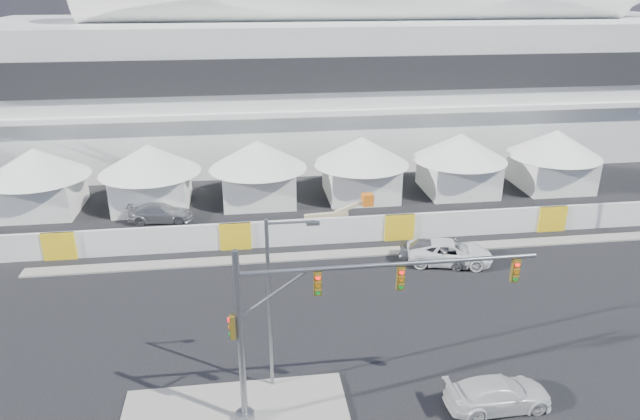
{
  "coord_description": "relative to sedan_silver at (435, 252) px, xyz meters",
  "views": [
    {
      "loc": [
        -4.96,
        -22.99,
        17.97
      ],
      "look_at": [
        -0.51,
        10.0,
        4.5
      ],
      "focal_mm": 32.0,
      "sensor_mm": 36.0,
      "label": 1
    }
  ],
  "objects": [
    {
      "name": "pickup_near",
      "position": [
        -1.68,
        -14.07,
        -0.11
      ],
      "size": [
        2.13,
        4.89,
        1.4
      ],
      "primitive_type": "imported",
      "rotation": [
        0.0,
        0.0,
        1.61
      ],
      "color": "silver",
      "rests_on": "ground"
    },
    {
      "name": "ground",
      "position": [
        -7.43,
        -10.46,
        -0.81
      ],
      "size": [
        160.0,
        160.0,
        0.0
      ],
      "primitive_type": "plane",
      "color": "black",
      "rests_on": "ground"
    },
    {
      "name": "pickup_curb",
      "position": [
        1.0,
        -0.14,
        -0.01
      ],
      "size": [
        3.93,
        6.21,
        1.6
      ],
      "primitive_type": "imported",
      "rotation": [
        0.0,
        0.0,
        1.33
      ],
      "color": "white",
      "rests_on": "ground"
    },
    {
      "name": "median_island",
      "position": [
        -13.43,
        -13.46,
        -0.73
      ],
      "size": [
        10.0,
        5.0,
        0.15
      ],
      "primitive_type": "cube",
      "color": "gray",
      "rests_on": "ground"
    },
    {
      "name": "traffic_mast",
      "position": [
        -10.4,
        -13.57,
        3.99
      ],
      "size": [
        12.74,
        0.8,
        8.2
      ],
      "color": "gray",
      "rests_on": "median_island"
    },
    {
      "name": "tent_row",
      "position": [
        -6.93,
        13.54,
        2.34
      ],
      "size": [
        53.4,
        8.4,
        5.4
      ],
      "color": "white",
      "rests_on": "ground"
    },
    {
      "name": "far_curb",
      "position": [
        12.57,
        2.04,
        -0.75
      ],
      "size": [
        80.0,
        1.2,
        0.12
      ],
      "primitive_type": "cube",
      "color": "gray",
      "rests_on": "ground"
    },
    {
      "name": "streetlight_median",
      "position": [
        -11.47,
        -11.34,
        4.21
      ],
      "size": [
        2.35,
        0.24,
        8.48
      ],
      "color": "slate",
      "rests_on": "median_island"
    },
    {
      "name": "lot_car_c",
      "position": [
        -19.42,
        9.9,
        -0.08
      ],
      "size": [
        2.4,
        5.17,
        1.46
      ],
      "primitive_type": "imported",
      "rotation": [
        0.0,
        0.0,
        1.5
      ],
      "color": "#AAAAAF",
      "rests_on": "ground"
    },
    {
      "name": "sedan_silver",
      "position": [
        0.0,
        0.0,
        0.0
      ],
      "size": [
        3.69,
        5.11,
        1.62
      ],
      "primitive_type": "imported",
      "rotation": [
        0.0,
        0.0,
        1.15
      ],
      "color": "#98989C",
      "rests_on": "ground"
    },
    {
      "name": "boom_lift",
      "position": [
        -7.15,
        5.16,
        0.04
      ],
      "size": [
        6.24,
        1.65,
        3.15
      ],
      "rotation": [
        0.0,
        0.0,
        0.08
      ],
      "color": "orange",
      "rests_on": "ground"
    },
    {
      "name": "hoarding_fence",
      "position": [
        -1.43,
        4.04,
        0.19
      ],
      "size": [
        70.0,
        0.25,
        2.0
      ],
      "primitive_type": "cube",
      "color": "white",
      "rests_on": "ground"
    },
    {
      "name": "stadium",
      "position": [
        1.28,
        31.04,
        8.64
      ],
      "size": [
        80.0,
        24.8,
        21.98
      ],
      "color": "silver",
      "rests_on": "ground"
    }
  ]
}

